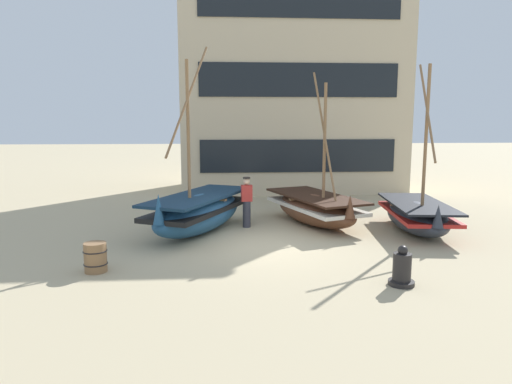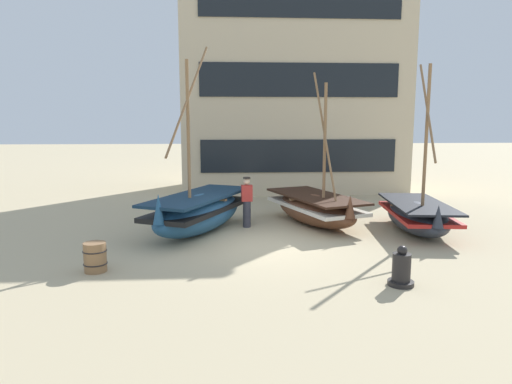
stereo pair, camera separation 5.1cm
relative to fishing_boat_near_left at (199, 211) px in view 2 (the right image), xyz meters
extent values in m
plane|color=tan|center=(1.76, -1.81, -0.67)|extent=(120.00, 120.00, 0.00)
ellipsoid|color=#23517A|center=(0.01, 0.02, -0.07)|extent=(3.51, 4.96, 1.21)
cube|color=black|center=(0.01, 0.02, 0.08)|extent=(3.44, 4.80, 0.14)
cube|color=#132C43|center=(0.01, 0.02, 0.49)|extent=(3.51, 4.90, 0.08)
cone|color=#23517A|center=(-0.97, -2.03, 0.47)|extent=(0.43, 0.43, 0.84)
cylinder|color=olive|center=(-0.25, -0.51, 2.40)|extent=(0.10, 0.10, 4.45)
cylinder|color=olive|center=(-0.25, -0.51, 3.48)|extent=(1.18, 2.35, 3.35)
cube|color=olive|center=(0.16, 0.34, 0.35)|extent=(1.46, 0.81, 0.06)
ellipsoid|color=brown|center=(3.91, 0.89, -0.17)|extent=(3.01, 4.60, 1.01)
cube|color=silver|center=(3.91, 0.89, -0.04)|extent=(2.97, 4.45, 0.12)
cube|color=#351E13|center=(3.91, 0.89, 0.30)|extent=(3.03, 4.54, 0.07)
cone|color=brown|center=(4.59, -1.05, 0.29)|extent=(0.43, 0.43, 0.71)
cylinder|color=olive|center=(4.08, 0.38, 2.05)|extent=(0.10, 0.10, 4.02)
cylinder|color=olive|center=(4.08, 0.38, 2.36)|extent=(0.59, 1.51, 4.16)
cube|color=olive|center=(3.80, 1.19, 0.19)|extent=(1.57, 0.68, 0.06)
ellipsoid|color=#2D333D|center=(6.97, -0.35, -0.20)|extent=(2.06, 4.19, 0.94)
cube|color=red|center=(6.97, -0.35, -0.09)|extent=(2.06, 4.03, 0.11)
cube|color=black|center=(6.97, -0.35, 0.23)|extent=(2.10, 4.12, 0.07)
cone|color=#2D333D|center=(6.75, -2.27, 0.22)|extent=(0.36, 0.36, 0.66)
cylinder|color=olive|center=(6.92, -0.85, 2.25)|extent=(0.10, 0.10, 4.53)
cylinder|color=olive|center=(6.92, -0.85, 3.13)|extent=(0.30, 1.97, 2.96)
cube|color=olive|center=(7.01, -0.05, 0.13)|extent=(1.53, 0.34, 0.06)
cylinder|color=#33333D|center=(1.55, 0.57, -0.23)|extent=(0.26, 0.26, 0.88)
cube|color=#B22D28|center=(1.55, 0.57, 0.48)|extent=(0.38, 0.25, 0.54)
sphere|color=beige|center=(1.55, 0.57, 0.87)|extent=(0.22, 0.22, 0.22)
cylinder|color=#2D2823|center=(1.55, 0.57, 0.99)|extent=(0.24, 0.24, 0.05)
cylinder|color=black|center=(4.61, -5.14, -0.62)|extent=(0.56, 0.56, 0.10)
cylinder|color=black|center=(4.61, -5.14, -0.27)|extent=(0.39, 0.39, 0.60)
sphere|color=black|center=(4.61, -5.14, 0.10)|extent=(0.22, 0.22, 0.22)
cylinder|color=olive|center=(-2.22, -3.78, -0.32)|extent=(0.52, 0.52, 0.70)
torus|color=black|center=(-2.22, -3.78, -0.17)|extent=(0.56, 0.56, 0.03)
torus|color=black|center=(-2.22, -3.78, -0.48)|extent=(0.56, 0.56, 0.03)
cube|color=beige|center=(4.27, 9.37, 4.52)|extent=(10.88, 5.06, 10.38)
cube|color=black|center=(4.27, 6.81, 1.23)|extent=(9.14, 0.06, 1.52)
cube|color=black|center=(4.27, 6.81, 4.69)|extent=(9.14, 0.06, 1.52)
cube|color=black|center=(4.27, 6.81, 8.15)|extent=(9.14, 0.06, 1.52)
camera|label=1|loc=(0.82, -14.40, 2.84)|focal=32.19mm
camera|label=2|loc=(0.87, -14.40, 2.84)|focal=32.19mm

